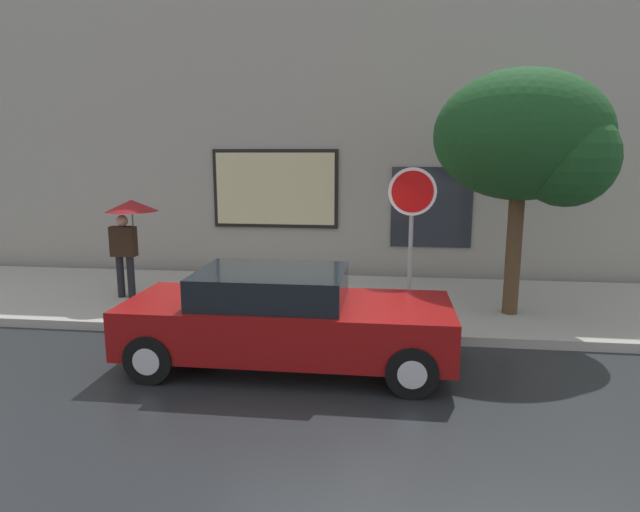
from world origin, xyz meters
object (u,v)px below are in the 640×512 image
at_px(fire_hydrant, 233,287).
at_px(parked_car, 285,319).
at_px(street_tree, 530,141).
at_px(stop_sign, 412,215).
at_px(pedestrian_with_umbrella, 129,221).

bearing_deg(fire_hydrant, parked_car, -58.42).
xyz_separation_m(street_tree, stop_sign, (-1.91, -0.68, -1.16)).
height_order(parked_car, stop_sign, stop_sign).
height_order(parked_car, fire_hydrant, parked_car).
distance_m(street_tree, stop_sign, 2.34).
distance_m(parked_car, pedestrian_with_umbrella, 4.48).
relative_size(street_tree, stop_sign, 1.62).
xyz_separation_m(parked_car, pedestrian_with_umbrella, (-3.48, 2.64, 0.97)).
bearing_deg(stop_sign, street_tree, 19.66).
distance_m(fire_hydrant, pedestrian_with_umbrella, 2.42).
xyz_separation_m(parked_car, street_tree, (3.65, 2.38, 2.43)).
distance_m(pedestrian_with_umbrella, street_tree, 7.29).
bearing_deg(fire_hydrant, stop_sign, -9.80).
xyz_separation_m(parked_car, fire_hydrant, (-1.37, 2.24, -0.16)).
height_order(fire_hydrant, pedestrian_with_umbrella, pedestrian_with_umbrella).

